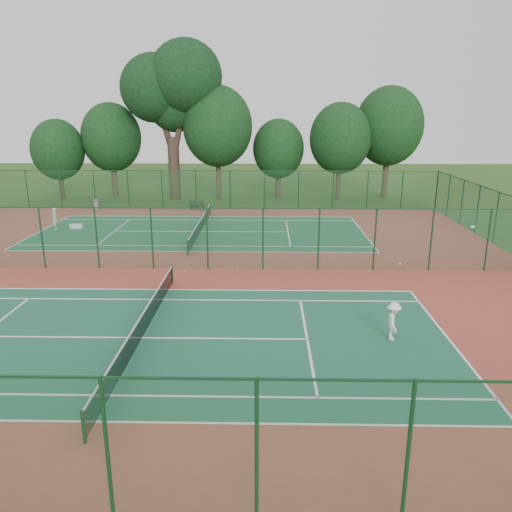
# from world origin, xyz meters

# --- Properties ---
(ground) EXTENTS (120.00, 120.00, 0.00)m
(ground) POSITION_xyz_m (0.00, 0.00, 0.00)
(ground) COLOR #294E18
(ground) RESTS_ON ground
(red_pad) EXTENTS (40.00, 36.00, 0.01)m
(red_pad) POSITION_xyz_m (0.00, 0.00, 0.01)
(red_pad) COLOR brown
(red_pad) RESTS_ON ground
(court_near) EXTENTS (23.77, 10.97, 0.01)m
(court_near) POSITION_xyz_m (0.00, -9.00, 0.01)
(court_near) COLOR #1C5A3F
(court_near) RESTS_ON red_pad
(court_far) EXTENTS (23.77, 10.97, 0.01)m
(court_far) POSITION_xyz_m (0.00, 9.00, 0.01)
(court_far) COLOR #1B5733
(court_far) RESTS_ON red_pad
(fence_north) EXTENTS (40.00, 0.09, 3.50)m
(fence_north) POSITION_xyz_m (0.00, 18.00, 1.76)
(fence_north) COLOR #174625
(fence_north) RESTS_ON ground
(fence_south) EXTENTS (40.00, 0.09, 3.50)m
(fence_south) POSITION_xyz_m (0.00, -18.00, 1.76)
(fence_south) COLOR #174626
(fence_south) RESTS_ON ground
(fence_divider) EXTENTS (40.00, 0.09, 3.50)m
(fence_divider) POSITION_xyz_m (0.00, 0.00, 1.76)
(fence_divider) COLOR #1A4E33
(fence_divider) RESTS_ON ground
(tennis_net_near) EXTENTS (0.10, 12.90, 0.97)m
(tennis_net_near) POSITION_xyz_m (0.00, -9.00, 0.54)
(tennis_net_near) COLOR #12321A
(tennis_net_near) RESTS_ON ground
(tennis_net_far) EXTENTS (0.10, 12.90, 0.97)m
(tennis_net_far) POSITION_xyz_m (0.00, 9.00, 0.54)
(tennis_net_far) COLOR #14371A
(tennis_net_far) RESTS_ON ground
(player_near) EXTENTS (0.68, 1.04, 1.51)m
(player_near) POSITION_xyz_m (9.69, -8.92, 0.77)
(player_near) COLOR white
(player_near) RESTS_ON court_near
(player_far) EXTENTS (0.41, 0.61, 1.66)m
(player_far) POSITION_xyz_m (-10.91, 9.31, 0.85)
(player_far) COLOR silver
(player_far) RESTS_ON court_far
(trash_bin) EXTENTS (0.68, 0.68, 0.97)m
(trash_bin) POSITION_xyz_m (-10.49, 17.37, 0.50)
(trash_bin) COLOR slate
(trash_bin) RESTS_ON red_pad
(bench) EXTENTS (1.44, 0.71, 0.86)m
(bench) POSITION_xyz_m (-1.42, 17.41, 0.45)
(bench) COLOR #113219
(bench) RESTS_ON red_pad
(kit_bag) EXTENTS (0.91, 0.35, 0.34)m
(kit_bag) POSITION_xyz_m (-9.57, 9.87, 0.18)
(kit_bag) COLOR white
(kit_bag) RESTS_ON red_pad
(stray_ball_a) EXTENTS (0.08, 0.08, 0.08)m
(stray_ball_a) POSITION_xyz_m (0.33, -0.67, 0.05)
(stray_ball_a) COLOR #C0D231
(stray_ball_a) RESTS_ON red_pad
(stray_ball_b) EXTENTS (0.07, 0.07, 0.07)m
(stray_ball_b) POSITION_xyz_m (3.17, -0.31, 0.04)
(stray_ball_b) COLOR yellow
(stray_ball_b) RESTS_ON red_pad
(stray_ball_c) EXTENTS (0.07, 0.07, 0.07)m
(stray_ball_c) POSITION_xyz_m (-1.32, -0.60, 0.04)
(stray_ball_c) COLOR yellow
(stray_ball_c) RESTS_ON red_pad
(big_tree) EXTENTS (9.89, 7.24, 15.20)m
(big_tree) POSITION_xyz_m (-4.32, 23.61, 10.76)
(big_tree) COLOR #32241B
(big_tree) RESTS_ON ground
(evergreen_row) EXTENTS (39.00, 5.00, 12.00)m
(evergreen_row) POSITION_xyz_m (0.50, 24.25, 0.00)
(evergreen_row) COLOR black
(evergreen_row) RESTS_ON ground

